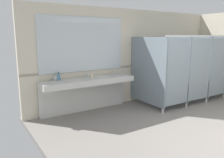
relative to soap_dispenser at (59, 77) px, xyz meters
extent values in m
cube|color=beige|center=(2.37, 0.19, 0.36)|extent=(6.45, 0.12, 2.65)
cube|color=#9E937F|center=(2.37, 0.13, 0.08)|extent=(6.45, 0.01, 0.06)
cube|color=silver|center=(0.71, -0.17, -0.15)|extent=(2.38, 0.55, 0.14)
cube|color=silver|center=(0.71, 0.07, -0.60)|extent=(2.38, 0.08, 0.74)
cube|color=beige|center=(-0.09, -0.20, -0.13)|extent=(0.42, 0.30, 0.11)
cylinder|color=silver|center=(-0.09, 0.02, -0.03)|extent=(0.04, 0.04, 0.11)
cylinder|color=silver|center=(-0.09, -0.03, 0.02)|extent=(0.03, 0.11, 0.03)
sphere|color=silver|center=(-0.02, 0.03, -0.05)|extent=(0.04, 0.04, 0.04)
cube|color=beige|center=(0.71, -0.20, -0.13)|extent=(0.42, 0.30, 0.11)
cylinder|color=silver|center=(0.71, 0.02, -0.03)|extent=(0.04, 0.04, 0.11)
cylinder|color=silver|center=(0.71, -0.03, 0.02)|extent=(0.03, 0.11, 0.03)
sphere|color=silver|center=(0.78, 0.03, -0.05)|extent=(0.04, 0.04, 0.04)
cube|color=beige|center=(1.50, -0.20, -0.13)|extent=(0.42, 0.30, 0.11)
cylinder|color=silver|center=(1.50, 0.02, -0.03)|extent=(0.04, 0.04, 0.11)
cylinder|color=silver|center=(1.50, -0.03, 0.02)|extent=(0.03, 0.11, 0.03)
sphere|color=silver|center=(1.57, 0.03, -0.05)|extent=(0.04, 0.04, 0.04)
cube|color=silver|center=(0.71, 0.12, 0.75)|extent=(2.28, 0.02, 1.36)
cube|color=gray|center=(2.24, -0.58, 0.04)|extent=(0.03, 1.37, 1.77)
cylinder|color=silver|center=(2.24, -1.20, -0.91)|extent=(0.05, 0.05, 0.12)
cube|color=gray|center=(3.13, -0.58, 0.04)|extent=(0.03, 1.37, 1.77)
cylinder|color=silver|center=(3.13, -1.20, -0.91)|extent=(0.05, 0.05, 0.12)
cube|color=gray|center=(4.02, -0.58, 0.04)|extent=(0.03, 1.37, 1.77)
cylinder|color=silver|center=(4.02, -1.20, -0.91)|extent=(0.05, 0.05, 0.12)
cube|color=gray|center=(4.91, -0.58, 0.04)|extent=(0.03, 1.37, 1.77)
cylinder|color=silver|center=(4.91, -1.20, -0.91)|extent=(0.05, 0.05, 0.12)
cube|color=gray|center=(2.69, -1.23, 0.04)|extent=(0.81, 0.03, 1.67)
cube|color=gray|center=(3.57, -1.23, 0.04)|extent=(0.81, 0.04, 1.67)
cube|color=gray|center=(4.46, -1.23, 0.04)|extent=(0.81, 0.03, 1.67)
cube|color=#B7BABF|center=(3.57, -1.23, 0.95)|extent=(2.72, 0.04, 0.04)
cylinder|color=teal|center=(0.00, 0.00, 0.00)|extent=(0.07, 0.07, 0.16)
cylinder|color=black|center=(0.00, 0.00, 0.09)|extent=(0.03, 0.03, 0.04)
cylinder|color=beige|center=(0.76, -0.22, -0.03)|extent=(0.07, 0.07, 0.10)
camera|label=1|loc=(-1.77, -5.09, 0.95)|focal=36.26mm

